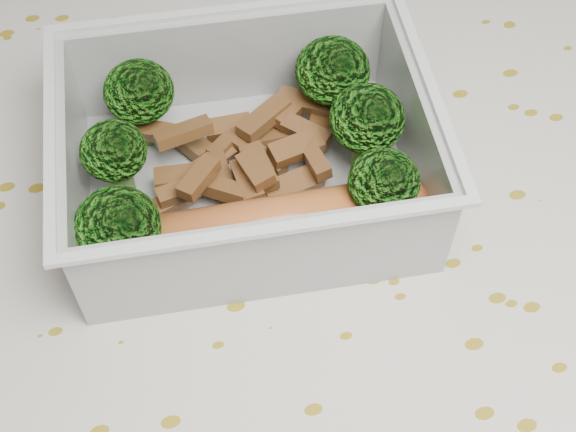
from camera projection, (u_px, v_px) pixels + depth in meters
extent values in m
cube|color=brown|center=(278.00, 271.00, 0.45)|extent=(1.40, 0.90, 0.04)
cube|color=beige|center=(278.00, 249.00, 0.43)|extent=(1.46, 0.96, 0.01)
cube|color=silver|center=(250.00, 187.00, 0.45)|extent=(0.20, 0.16, 0.00)
cube|color=silver|center=(230.00, 60.00, 0.46)|extent=(0.18, 0.02, 0.06)
cube|color=silver|center=(267.00, 259.00, 0.38)|extent=(0.18, 0.02, 0.06)
cube|color=silver|center=(413.00, 128.00, 0.43)|extent=(0.02, 0.13, 0.06)
cube|color=silver|center=(75.00, 173.00, 0.41)|extent=(0.02, 0.13, 0.06)
cube|color=silver|center=(226.00, 10.00, 0.44)|extent=(0.20, 0.03, 0.00)
cube|color=silver|center=(268.00, 231.00, 0.36)|extent=(0.20, 0.03, 0.00)
cube|color=silver|center=(430.00, 85.00, 0.41)|extent=(0.02, 0.14, 0.00)
cube|color=silver|center=(50.00, 134.00, 0.39)|extent=(0.02, 0.14, 0.00)
cylinder|color=#608C3F|center=(146.00, 123.00, 0.46)|extent=(0.01, 0.01, 0.03)
ellipsoid|color=#317918|center=(139.00, 92.00, 0.44)|extent=(0.04, 0.04, 0.03)
cylinder|color=#608C3F|center=(331.00, 103.00, 0.47)|extent=(0.01, 0.01, 0.02)
ellipsoid|color=#317918|center=(333.00, 71.00, 0.45)|extent=(0.04, 0.04, 0.04)
cylinder|color=#608C3F|center=(122.00, 181.00, 0.43)|extent=(0.01, 0.01, 0.03)
ellipsoid|color=#317918|center=(113.00, 151.00, 0.41)|extent=(0.03, 0.03, 0.03)
cylinder|color=#608C3F|center=(363.00, 150.00, 0.45)|extent=(0.01, 0.01, 0.02)
ellipsoid|color=#317918|center=(367.00, 118.00, 0.43)|extent=(0.04, 0.04, 0.03)
cylinder|color=#608C3F|center=(126.00, 255.00, 0.41)|extent=(0.01, 0.01, 0.02)
ellipsoid|color=#317918|center=(118.00, 227.00, 0.39)|extent=(0.04, 0.04, 0.04)
cylinder|color=#608C3F|center=(379.00, 211.00, 0.42)|extent=(0.01, 0.01, 0.03)
ellipsoid|color=#317918|center=(384.00, 182.00, 0.40)|extent=(0.04, 0.04, 0.03)
cube|color=brown|center=(259.00, 167.00, 0.43)|extent=(0.02, 0.03, 0.01)
cube|color=brown|center=(260.00, 156.00, 0.45)|extent=(0.03, 0.03, 0.01)
cube|color=brown|center=(318.00, 132.00, 0.46)|extent=(0.03, 0.04, 0.01)
cube|color=brown|center=(273.00, 138.00, 0.46)|extent=(0.03, 0.01, 0.01)
cube|color=brown|center=(264.00, 118.00, 0.45)|extent=(0.04, 0.03, 0.01)
cube|color=brown|center=(192.00, 144.00, 0.46)|extent=(0.02, 0.03, 0.01)
cube|color=brown|center=(229.00, 127.00, 0.46)|extent=(0.03, 0.01, 0.01)
cube|color=brown|center=(211.00, 163.00, 0.45)|extent=(0.03, 0.02, 0.01)
cube|color=brown|center=(290.00, 110.00, 0.46)|extent=(0.03, 0.03, 0.01)
cube|color=brown|center=(154.00, 131.00, 0.45)|extent=(0.03, 0.02, 0.01)
cube|color=brown|center=(306.00, 102.00, 0.46)|extent=(0.03, 0.03, 0.01)
cube|color=brown|center=(293.00, 184.00, 0.44)|extent=(0.04, 0.02, 0.01)
cube|color=brown|center=(183.00, 133.00, 0.43)|extent=(0.03, 0.02, 0.01)
cube|color=brown|center=(251.00, 180.00, 0.44)|extent=(0.02, 0.04, 0.01)
cube|color=brown|center=(199.00, 178.00, 0.42)|extent=(0.03, 0.03, 0.01)
cube|color=brown|center=(248.00, 182.00, 0.43)|extent=(0.01, 0.03, 0.01)
cube|color=brown|center=(229.00, 141.00, 0.46)|extent=(0.03, 0.03, 0.01)
cube|color=brown|center=(181.00, 177.00, 0.43)|extent=(0.03, 0.02, 0.01)
cube|color=brown|center=(315.00, 159.00, 0.44)|extent=(0.01, 0.03, 0.01)
cube|color=brown|center=(251.00, 189.00, 0.44)|extent=(0.03, 0.03, 0.01)
cube|color=brown|center=(166.00, 205.00, 0.43)|extent=(0.03, 0.02, 0.01)
cube|color=brown|center=(256.00, 169.00, 0.42)|extent=(0.02, 0.03, 0.01)
cube|color=brown|center=(223.00, 177.00, 0.44)|extent=(0.01, 0.03, 0.01)
cube|color=brown|center=(221.00, 189.00, 0.43)|extent=(0.03, 0.03, 0.01)
cube|color=brown|center=(307.00, 132.00, 0.45)|extent=(0.03, 0.03, 0.01)
cube|color=brown|center=(180.00, 192.00, 0.43)|extent=(0.03, 0.01, 0.01)
cube|color=brown|center=(296.00, 148.00, 0.44)|extent=(0.03, 0.02, 0.01)
cylinder|color=#B45B29|center=(268.00, 226.00, 0.41)|extent=(0.14, 0.04, 0.03)
sphere|color=#B45B29|center=(401.00, 204.00, 0.42)|extent=(0.03, 0.03, 0.03)
sphere|color=#B45B29|center=(129.00, 248.00, 0.40)|extent=(0.03, 0.03, 0.03)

